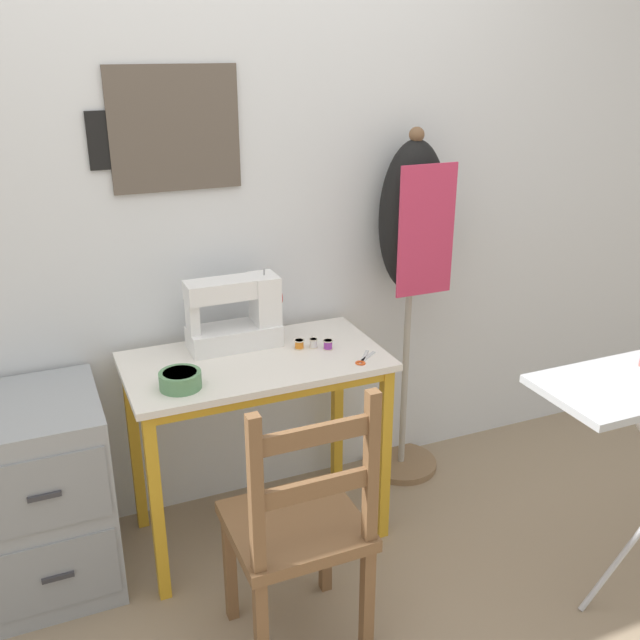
{
  "coord_description": "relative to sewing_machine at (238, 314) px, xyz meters",
  "views": [
    {
      "loc": [
        -0.7,
        -1.98,
        1.81
      ],
      "look_at": [
        0.24,
        0.23,
        0.86
      ],
      "focal_mm": 40.0,
      "sensor_mm": 36.0,
      "label": 1
    }
  ],
  "objects": [
    {
      "name": "thread_spool_near_machine",
      "position": [
        0.2,
        -0.11,
        -0.11
      ],
      "size": [
        0.04,
        0.04,
        0.03
      ],
      "color": "orange",
      "rests_on": "sewing_table"
    },
    {
      "name": "sewing_machine",
      "position": [
        0.0,
        0.0,
        0.0
      ],
      "size": [
        0.35,
        0.15,
        0.29
      ],
      "color": "white",
      "rests_on": "sewing_table"
    },
    {
      "name": "thread_spool_far_edge",
      "position": [
        0.29,
        -0.16,
        -0.11
      ],
      "size": [
        0.04,
        0.04,
        0.04
      ],
      "color": "purple",
      "rests_on": "sewing_table"
    },
    {
      "name": "sewing_table",
      "position": [
        0.02,
        -0.15,
        -0.24
      ],
      "size": [
        0.93,
        0.51,
        0.74
      ],
      "color": "silver",
      "rests_on": "ground_plane"
    },
    {
      "name": "wooden_chair",
      "position": [
        -0.05,
        -0.72,
        -0.43
      ],
      "size": [
        0.4,
        0.38,
        0.93
      ],
      "color": "brown",
      "rests_on": "ground_plane"
    },
    {
      "name": "thread_spool_mid_table",
      "position": [
        0.25,
        -0.13,
        -0.11
      ],
      "size": [
        0.03,
        0.03,
        0.03
      ],
      "color": "silver",
      "rests_on": "sewing_table"
    },
    {
      "name": "fabric_bowl",
      "position": [
        -0.28,
        -0.26,
        -0.1
      ],
      "size": [
        0.14,
        0.14,
        0.06
      ],
      "color": "#56895B",
      "rests_on": "sewing_table"
    },
    {
      "name": "ground_plane",
      "position": [
        0.02,
        -0.39,
        -0.87
      ],
      "size": [
        14.0,
        14.0,
        0.0
      ],
      "primitive_type": "plane",
      "color": "gray"
    },
    {
      "name": "dress_form",
      "position": [
        0.75,
        0.04,
        0.19
      ],
      "size": [
        0.32,
        0.32,
        1.51
      ],
      "color": "#846647",
      "rests_on": "ground_plane"
    },
    {
      "name": "wall_back",
      "position": [
        0.02,
        0.19,
        0.41
      ],
      "size": [
        10.0,
        0.07,
        2.55
      ],
      "color": "silver",
      "rests_on": "ground_plane"
    },
    {
      "name": "filing_cabinet",
      "position": [
        -0.74,
        -0.1,
        -0.52
      ],
      "size": [
        0.42,
        0.5,
        0.71
      ],
      "color": "#93999E",
      "rests_on": "ground_plane"
    },
    {
      "name": "scissors",
      "position": [
        0.37,
        -0.3,
        -0.12
      ],
      "size": [
        0.11,
        0.11,
        0.01
      ],
      "color": "silver",
      "rests_on": "sewing_table"
    }
  ]
}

